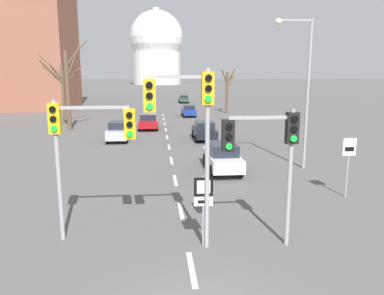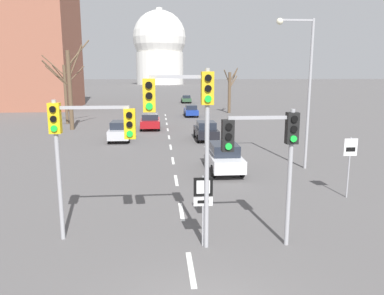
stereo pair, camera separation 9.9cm
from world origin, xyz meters
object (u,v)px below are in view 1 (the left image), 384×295
Objects in this scene: speed_limit_sign at (349,157)px; sedan_mid_centre at (189,111)px; sedan_near_right at (222,157)px; sedan_far_left at (204,130)px; traffic_signal_near_right at (269,144)px; traffic_signal_near_left at (83,135)px; sedan_near_left at (148,121)px; route_sign_post at (203,199)px; sedan_distant_centre at (118,131)px; street_lamp_right at (302,79)px; sedan_far_right at (184,99)px; traffic_signal_centre_tall at (188,115)px.

speed_limit_sign reaches higher than sedan_mid_centre.
sedan_near_right reaches higher than sedan_far_left.
traffic_signal_near_left reaches higher than traffic_signal_near_right.
traffic_signal_near_right is 0.97× the size of sedan_near_right.
sedan_near_left is at bearing 99.07° from traffic_signal_near_right.
speed_limit_sign is at bearing -47.07° from sedan_near_right.
route_sign_post is 0.52× the size of sedan_distant_centre.
street_lamp_right is 19.30m from sedan_near_left.
street_lamp_right is 11.73m from sedan_far_left.
sedan_mid_centre is (6.54, 36.22, -2.76)m from traffic_signal_near_left.
traffic_signal_near_left reaches higher than sedan_near_right.
route_sign_post is 0.56× the size of sedan_mid_centre.
traffic_signal_near_left reaches higher than sedan_distant_centre.
sedan_far_left is at bearing -91.83° from sedan_far_right.
route_sign_post is 9.53m from sedan_near_right.
route_sign_post is at bearing -94.30° from sedan_mid_centre.
traffic_signal_near_right is 9.71m from sedan_near_right.
sedan_distant_centre is (-4.55, 19.89, -0.76)m from route_sign_post.
sedan_far_right is 41.35m from sedan_distant_centre.
sedan_far_left is at bearing 71.31° from traffic_signal_near_left.
route_sign_post is (3.75, -0.92, -1.94)m from traffic_signal_near_left.
sedan_far_left is at bearing -2.97° from sedan_distant_centre.
sedan_distant_centre is (-8.39, -40.49, 0.05)m from sedan_far_right.
sedan_far_right is (1.60, 51.14, -0.07)m from sedan_near_right.
sedan_near_left is (-2.21, 26.00, -0.78)m from route_sign_post.
traffic_signal_near_left is at bearing -125.79° from sedan_near_right.
street_lamp_right reaches higher than speed_limit_sign.
sedan_near_left is 17.35m from sedan_near_right.
traffic_signal_centre_tall is at bearing 178.47° from traffic_signal_near_right.
traffic_signal_near_right is 0.95× the size of traffic_signal_near_left.
traffic_signal_centre_tall is 1.24× the size of sedan_near_right.
street_lamp_right is 1.89× the size of sedan_far_right.
traffic_signal_near_left is at bearing -100.24° from sedan_mid_centre.
traffic_signal_centre_tall is 1.21× the size of traffic_signal_near_left.
traffic_signal_near_right reaches higher than sedan_near_right.
sedan_near_right is (2.24, 9.23, -0.74)m from route_sign_post.
speed_limit_sign is 0.69× the size of sedan_near_left.
traffic_signal_near_left is 25.28m from sedan_near_left.
route_sign_post is 19.70m from sedan_far_left.
traffic_signal_near_right is at bearing -91.66° from sedan_far_left.
traffic_signal_centre_tall is 26.37m from sedan_near_left.
route_sign_post reaches higher than sedan_far_left.
sedan_far_right is at bearing 80.01° from sedan_near_left.
street_lamp_right reaches higher than route_sign_post.
sedan_near_left is 0.89× the size of sedan_far_right.
sedan_near_left is at bearing 93.80° from traffic_signal_centre_tall.
route_sign_post reaches higher than sedan_mid_centre.
traffic_signal_near_right is at bearing -91.67° from sedan_near_right.
traffic_signal_centre_tall is 2.06× the size of speed_limit_sign.
route_sign_post is 0.55× the size of sedan_far_left.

